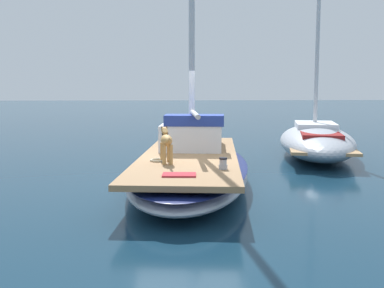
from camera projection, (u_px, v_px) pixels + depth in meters
The scene contains 8 objects.
ground_plane at pixel (190, 184), 10.40m from camera, with size 120.00×120.00×0.00m, color #143347.
sailboat_main at pixel (189, 169), 10.36m from camera, with size 3.30×7.47×0.66m.
cabin_house at pixel (193, 133), 11.38m from camera, with size 1.64×2.36×0.84m.
dog_tan at pixel (166, 141), 9.12m from camera, with size 0.28×0.94×0.70m.
deck_winch at pixel (223, 164), 8.46m from camera, with size 0.16×0.16×0.21m.
coiled_rope at pixel (158, 160), 9.36m from camera, with size 0.32×0.32×0.04m, color beige.
deck_towel at pixel (179, 175), 7.85m from camera, with size 0.56×0.36×0.03m, color #C6333D.
moored_boat_starboard_side at pixel (316, 140), 14.31m from camera, with size 3.43×6.36×6.00m.
Camera 1 is at (-0.51, -10.20, 2.15)m, focal length 44.04 mm.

